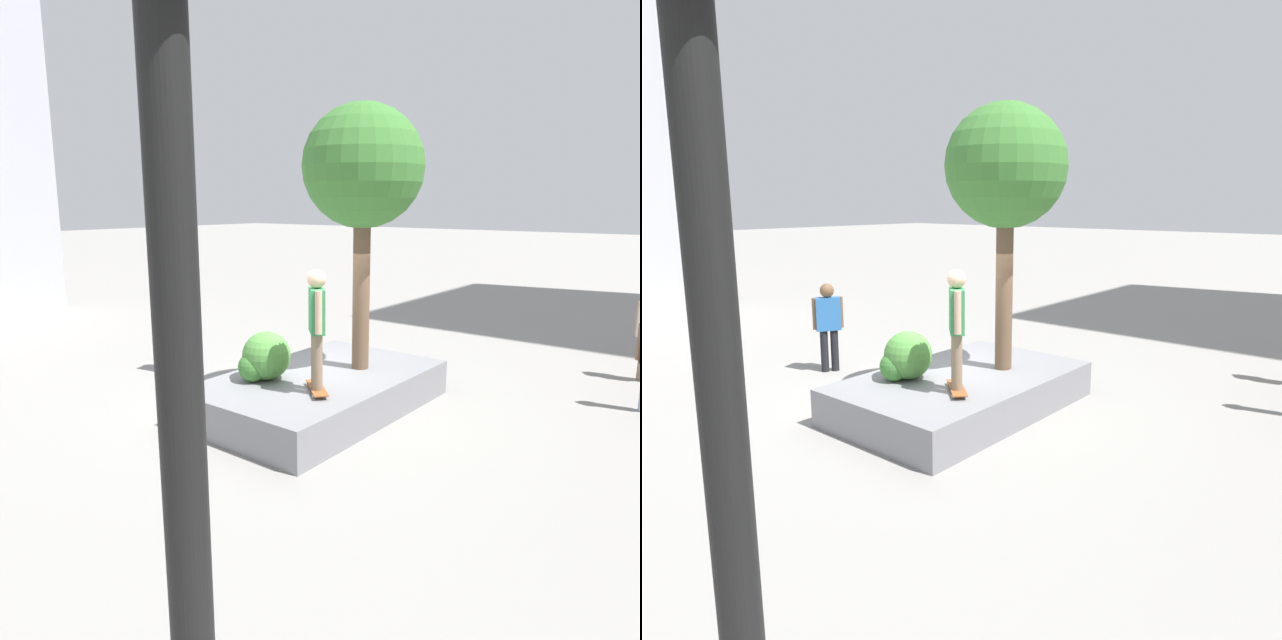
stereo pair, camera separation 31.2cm
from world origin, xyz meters
TOP-DOWN VIEW (x-y plane):
  - ground_plane at (0.00, 0.00)m, footprint 120.00×120.00m
  - planter_ledge at (0.07, 0.32)m, footprint 4.04×2.48m
  - plaza_tree at (-0.66, 0.60)m, footprint 1.93×1.93m
  - boxwood_shrub at (0.98, -0.28)m, footprint 0.46×0.46m
  - hedge_clump at (0.76, -0.19)m, footprint 0.76×0.76m
  - skateboard at (0.77, 0.81)m, footprint 0.69×0.74m
  - skateboarder at (0.77, 0.81)m, footprint 0.47×0.46m
  - traffic_light_corner at (6.16, 4.68)m, footprint 0.35×0.29m
  - pedestrian_crossing at (0.11, -3.08)m, footprint 0.54×0.40m

SIDE VIEW (x-z plane):
  - ground_plane at x=0.00m, z-range 0.00..0.00m
  - planter_ledge at x=0.07m, z-range 0.00..0.58m
  - skateboard at x=0.77m, z-range 0.60..0.68m
  - boxwood_shrub at x=0.98m, z-range 0.58..1.05m
  - hedge_clump at x=0.76m, z-range 0.58..1.34m
  - pedestrian_crossing at x=0.11m, z-range 0.14..1.90m
  - skateboarder at x=0.77m, z-range 0.79..2.51m
  - traffic_light_corner at x=6.16m, z-range 0.84..5.50m
  - plaza_tree at x=-0.66m, z-range 1.68..5.92m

